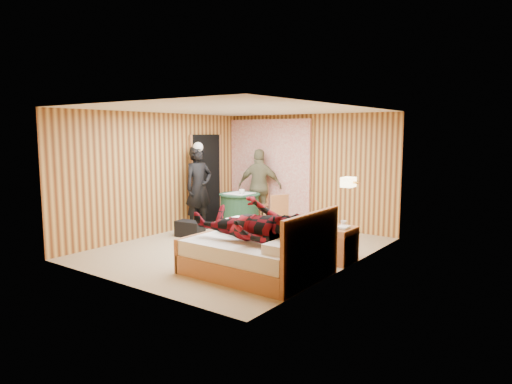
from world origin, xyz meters
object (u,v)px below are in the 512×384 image
Objects in this scene: nightstand at (340,244)px; man_at_table at (260,187)px; woman_standing at (199,188)px; chair_near at (277,212)px; round_table at (240,211)px; duffel_bag at (190,229)px; bed at (257,253)px; chair_far at (258,201)px; man_on_bed at (249,213)px; wall_lamp at (348,182)px.

nightstand is 0.35× the size of man_at_table.
nightstand is 0.33× the size of woman_standing.
woman_standing is at bearing 171.31° from nightstand.
nightstand is at bearing 93.23° from chair_near.
duffel_bag is at bearing -105.75° from round_table.
nightstand is at bearing -85.90° from woman_standing.
chair_near is at bearing 116.69° from bed.
chair_near reaches higher than nightstand.
chair_near is at bearing 31.52° from duffel_bag.
man_on_bed reaches higher than chair_far.
bed is at bearing -31.19° from duffel_bag.
chair_far is (-2.93, 1.78, 0.24)m from nightstand.
duffel_bag is at bearing -137.85° from woman_standing.
man_on_bed is at bearing -68.26° from chair_far.
man_on_bed is at bearing -35.17° from duffel_bag.
round_table is 1.57× the size of duffel_bag.
wall_lamp is 3.46m from chair_far.
chair_far reaches higher than nightstand.
chair_far is 1.97m from duffel_bag.
bed is 1.44m from nightstand.
round_table is 1.03× the size of chair_near.
duffel_bag is at bearing 156.00° from bed.
bed is 1.13× the size of man_at_table.
nightstand is at bearing -103.45° from wall_lamp.
man_on_bed reaches higher than round_table.
wall_lamp is 3.71m from woman_standing.
nightstand is 3.44m from chair_far.
man_on_bed reaches higher than duffel_bag.
man_at_table is (-2.95, 1.65, -0.44)m from wall_lamp.
wall_lamp is at bearing -40.74° from chair_far.
chair_near is at bearing 152.11° from nightstand.
bed is at bearing 57.81° from chair_near.
round_table is 0.72m from chair_far.
duffel_bag is at bearing -177.90° from nightstand.
man_on_bed is (-0.77, -1.64, -0.36)m from wall_lamp.
chair_near is at bearing -63.39° from woman_standing.
duffel_bag is (-3.29, -0.30, -1.14)m from wall_lamp.
nightstand is at bearing 58.63° from bed.
bed reaches higher than duffel_bag.
man_on_bed is (2.18, -3.29, 0.08)m from man_at_table.
woman_standing is 1.05× the size of man_at_table.
round_table is 1.03m from woman_standing.
man_at_table is (-2.91, 1.83, 0.56)m from nightstand.
chair_far is 0.53× the size of man_on_bed.
chair_far reaches higher than chair_near.
wall_lamp is 1.85m from man_on_bed.
wall_lamp is 0.13× the size of bed.
wall_lamp is at bearing -83.03° from woman_standing.
bed is 3.41× the size of duffel_bag.
chair_near is at bearing 157.09° from wall_lamp.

